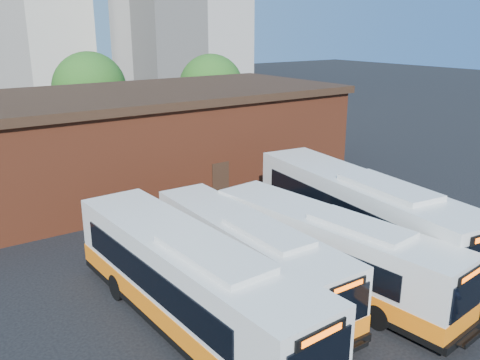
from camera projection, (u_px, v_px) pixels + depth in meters
ground at (354, 312)px, 19.42m from camera, size 220.00×220.00×0.00m
bus_west at (189, 286)px, 18.01m from camera, size 3.28×13.36×3.61m
bus_midwest at (247, 258)px, 20.68m from camera, size 2.61×11.67×3.16m
bus_mideast at (329, 253)px, 20.96m from camera, size 3.69×12.17×3.27m
bus_east at (360, 216)px, 24.33m from camera, size 4.50×14.20×3.81m
depot_building at (134, 138)px, 34.13m from camera, size 28.60×12.60×6.40m
tree_mid at (90, 89)px, 45.67m from camera, size 6.56×6.56×8.36m
tree_east at (211, 86)px, 49.43m from camera, size 6.24×6.24×7.96m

